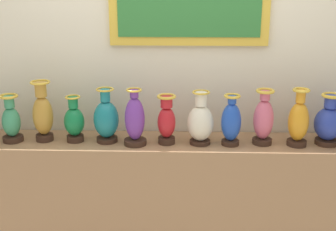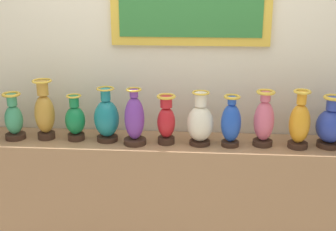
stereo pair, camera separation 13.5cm
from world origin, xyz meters
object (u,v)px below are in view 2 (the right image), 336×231
vase_cobalt (331,125)px  vase_teal (107,118)px  vase_ochre (45,112)px  vase_sapphire (231,123)px  vase_amber (300,123)px  vase_jade (14,119)px  vase_crimson (166,121)px  vase_ivory (200,123)px  vase_emerald (75,120)px  vase_violet (135,120)px  vase_rose (264,121)px

vase_cobalt → vase_teal: bearing=179.9°
vase_ochre → vase_sapphire: 1.29m
vase_amber → vase_jade: bearing=179.5°
vase_cobalt → vase_crimson: bearing=-179.0°
vase_crimson → vase_cobalt: 1.10m
vase_jade → vase_ivory: bearing=-0.3°
vase_emerald → vase_teal: size_ratio=0.85×
vase_ochre → vase_amber: vase_ochre is taller
vase_jade → vase_teal: (0.66, 0.01, 0.02)m
vase_jade → vase_crimson: size_ratio=0.97×
vase_jade → vase_ivory: (1.30, -0.01, 0.01)m
vase_emerald → vase_violet: size_ratio=0.83×
vase_crimson → vase_amber: 0.89m
vase_ochre → vase_emerald: 0.22m
vase_teal → vase_crimson: bearing=-3.0°
vase_emerald → vase_ivory: (0.87, -0.02, 0.01)m
vase_ivory → vase_sapphire: size_ratio=1.05×
vase_ivory → vase_violet: bearing=-176.3°
vase_sapphire → vase_rose: (0.22, 0.03, 0.01)m
vase_violet → vase_cobalt: (1.31, 0.05, -0.02)m
vase_ochre → vase_crimson: bearing=-2.0°
vase_emerald → vase_cobalt: size_ratio=0.91×
vase_emerald → vase_sapphire: size_ratio=0.92×
vase_ivory → vase_ochre: bearing=178.5°
vase_crimson → vase_amber: size_ratio=0.87×
vase_jade → vase_crimson: (1.07, -0.01, 0.02)m
vase_ochre → vase_teal: bearing=-1.1°
vase_cobalt → vase_jade: bearing=-179.7°
vase_emerald → vase_ivory: vase_ivory is taller
vase_violet → vase_ivory: size_ratio=1.05×
vase_ivory → vase_sapphire: (0.21, -0.01, 0.01)m
vase_jade → vase_amber: 1.96m
vase_jade → vase_emerald: 0.43m
vase_emerald → vase_cobalt: (1.73, -0.00, 0.01)m
vase_jade → vase_rose: vase_rose is taller
vase_violet → vase_amber: bearing=1.0°
vase_teal → vase_ochre: bearing=178.9°
vase_jade → vase_sapphire: vase_sapphire is taller
vase_jade → vase_sapphire: 1.51m
vase_teal → vase_ivory: size_ratio=1.02×
vase_sapphire → vase_cobalt: (0.66, 0.03, -0.01)m
vase_violet → vase_rose: (0.87, 0.04, 0.00)m
vase_sapphire → vase_jade: bearing=179.3°
vase_jade → vase_violet: vase_violet is taller
vase_violet → vase_amber: 1.10m
vase_ochre → vase_ivory: 1.09m
vase_crimson → vase_rose: (0.66, 0.01, 0.01)m
vase_emerald → vase_teal: (0.22, -0.00, 0.02)m
vase_teal → vase_rose: 1.07m
vase_teal → vase_violet: bearing=-13.6°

